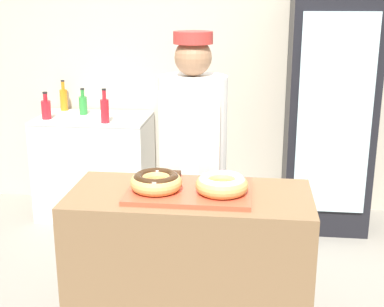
# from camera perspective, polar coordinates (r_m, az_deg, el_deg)

# --- Properties ---
(wall_back) EXTENTS (8.00, 0.06, 2.70)m
(wall_back) POSITION_cam_1_polar(r_m,az_deg,el_deg) (4.68, 2.94, 10.36)
(wall_back) COLOR #BCB29E
(wall_back) RESTS_ON ground_plane
(display_counter) EXTENTS (1.23, 0.57, 0.89)m
(display_counter) POSITION_cam_1_polar(r_m,az_deg,el_deg) (2.89, -0.24, -12.51)
(display_counter) COLOR brown
(display_counter) RESTS_ON ground_plane
(serving_tray) EXTENTS (0.62, 0.43, 0.02)m
(serving_tray) POSITION_cam_1_polar(r_m,az_deg,el_deg) (2.70, -0.25, -4.02)
(serving_tray) COLOR #D84C33
(serving_tray) RESTS_ON display_counter
(donut_chocolate_glaze) EXTENTS (0.26, 0.26, 0.09)m
(donut_chocolate_glaze) POSITION_cam_1_polar(r_m,az_deg,el_deg) (2.67, -3.85, -2.95)
(donut_chocolate_glaze) COLOR tan
(donut_chocolate_glaze) RESTS_ON serving_tray
(donut_light_glaze) EXTENTS (0.26, 0.26, 0.09)m
(donut_light_glaze) POSITION_cam_1_polar(r_m,az_deg,el_deg) (2.63, 3.20, -3.23)
(donut_light_glaze) COLOR tan
(donut_light_glaze) RESTS_ON serving_tray
(brownie_back_left) EXTENTS (0.08, 0.08, 0.03)m
(brownie_back_left) POSITION_cam_1_polar(r_m,az_deg,el_deg) (2.85, -2.13, -2.35)
(brownie_back_left) COLOR #382111
(brownie_back_left) RESTS_ON serving_tray
(brownie_back_right) EXTENTS (0.08, 0.08, 0.03)m
(brownie_back_right) POSITION_cam_1_polar(r_m,az_deg,el_deg) (2.82, 2.38, -2.52)
(brownie_back_right) COLOR #382111
(brownie_back_right) RESTS_ON serving_tray
(baker_person) EXTENTS (0.40, 0.40, 1.65)m
(baker_person) POSITION_cam_1_polar(r_m,az_deg,el_deg) (3.24, 0.10, -1.19)
(baker_person) COLOR #4C4C51
(baker_person) RESTS_ON ground_plane
(beverage_fridge) EXTENTS (0.66, 0.60, 1.89)m
(beverage_fridge) POSITION_cam_1_polar(r_m,az_deg,el_deg) (4.41, 14.41, 4.19)
(beverage_fridge) COLOR black
(beverage_fridge) RESTS_ON ground_plane
(chest_freezer) EXTENTS (0.94, 0.61, 0.87)m
(chest_freezer) POSITION_cam_1_polar(r_m,az_deg,el_deg) (4.70, -10.24, -1.25)
(chest_freezer) COLOR silver
(chest_freezer) RESTS_ON ground_plane
(bottle_red) EXTENTS (0.07, 0.07, 0.28)m
(bottle_red) POSITION_cam_1_polar(r_m,az_deg,el_deg) (4.34, -9.29, 4.64)
(bottle_red) COLOR red
(bottle_red) RESTS_ON chest_freezer
(bottle_green) EXTENTS (0.07, 0.07, 0.23)m
(bottle_green) POSITION_cam_1_polar(r_m,az_deg,el_deg) (4.69, -11.54, 5.16)
(bottle_green) COLOR #2D8C38
(bottle_green) RESTS_ON chest_freezer
(bottle_orange) EXTENTS (0.07, 0.07, 0.27)m
(bottle_orange) POSITION_cam_1_polar(r_m,az_deg,el_deg) (4.90, -13.52, 5.71)
(bottle_orange) COLOR orange
(bottle_orange) RESTS_ON chest_freezer
(bottle_red_b) EXTENTS (0.08, 0.08, 0.23)m
(bottle_red_b) POSITION_cam_1_polar(r_m,az_deg,el_deg) (4.59, -15.30, 4.65)
(bottle_red_b) COLOR red
(bottle_red_b) RESTS_ON chest_freezer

